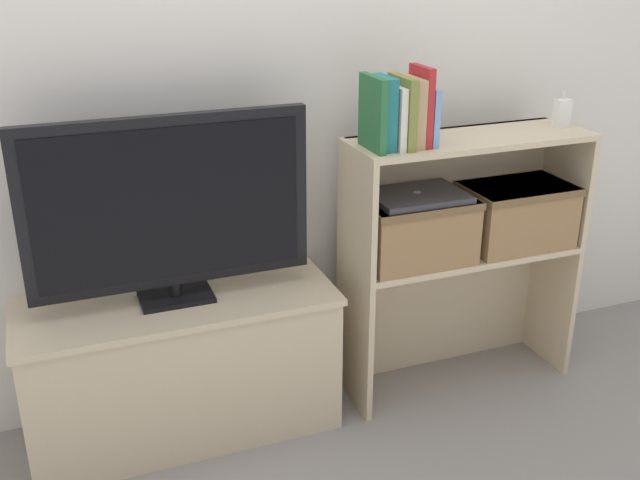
# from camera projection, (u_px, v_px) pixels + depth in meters

# --- Properties ---
(ground_plane) EXTENTS (16.00, 16.00, 0.00)m
(ground_plane) POSITION_uv_depth(u_px,v_px,m) (335.00, 429.00, 2.46)
(ground_plane) COLOR gray
(wall_back) EXTENTS (10.00, 0.05, 2.40)m
(wall_back) POSITION_uv_depth(u_px,v_px,m) (289.00, 39.00, 2.35)
(wall_back) COLOR silver
(wall_back) RESTS_ON ground_plane
(tv_stand) EXTENTS (0.97, 0.39, 0.47)m
(tv_stand) POSITION_uv_depth(u_px,v_px,m) (182.00, 365.00, 2.38)
(tv_stand) COLOR #CCB793
(tv_stand) RESTS_ON ground_plane
(tv) EXTENTS (0.84, 0.14, 0.57)m
(tv) POSITION_uv_depth(u_px,v_px,m) (169.00, 206.00, 2.17)
(tv) COLOR black
(tv) RESTS_ON tv_stand
(bookshelf_lower_tier) EXTENTS (0.82, 0.27, 0.51)m
(bookshelf_lower_tier) POSITION_uv_depth(u_px,v_px,m) (450.00, 294.00, 2.68)
(bookshelf_lower_tier) COLOR #CCB793
(bookshelf_lower_tier) RESTS_ON ground_plane
(bookshelf_upper_tier) EXTENTS (0.82, 0.27, 0.40)m
(bookshelf_upper_tier) POSITION_uv_depth(u_px,v_px,m) (459.00, 175.00, 2.51)
(bookshelf_upper_tier) COLOR #CCB793
(bookshelf_upper_tier) RESTS_ON bookshelf_lower_tier
(book_forest) EXTENTS (0.02, 0.16, 0.22)m
(book_forest) POSITION_uv_depth(u_px,v_px,m) (373.00, 113.00, 2.21)
(book_forest) COLOR #286638
(book_forest) RESTS_ON bookshelf_upper_tier
(book_teal) EXTENTS (0.04, 0.12, 0.22)m
(book_teal) POSITION_uv_depth(u_px,v_px,m) (383.00, 113.00, 2.23)
(book_teal) COLOR #1E7075
(book_teal) RESTS_ON bookshelf_upper_tier
(book_ivory) EXTENTS (0.02, 0.14, 0.19)m
(book_ivory) POSITION_uv_depth(u_px,v_px,m) (394.00, 117.00, 2.24)
(book_ivory) COLOR silver
(book_ivory) RESTS_ON bookshelf_upper_tier
(book_olive) EXTENTS (0.03, 0.16, 0.21)m
(book_olive) POSITION_uv_depth(u_px,v_px,m) (402.00, 112.00, 2.25)
(book_olive) COLOR olive
(book_olive) RESTS_ON bookshelf_upper_tier
(book_tan) EXTENTS (0.03, 0.14, 0.21)m
(book_tan) POSITION_uv_depth(u_px,v_px,m) (411.00, 112.00, 2.26)
(book_tan) COLOR tan
(book_tan) RESTS_ON bookshelf_upper_tier
(book_crimson) EXTENTS (0.02, 0.13, 0.24)m
(book_crimson) POSITION_uv_depth(u_px,v_px,m) (421.00, 106.00, 2.26)
(book_crimson) COLOR #B22328
(book_crimson) RESTS_ON bookshelf_upper_tier
(book_skyblue) EXTENTS (0.02, 0.13, 0.18)m
(book_skyblue) POSITION_uv_depth(u_px,v_px,m) (427.00, 116.00, 2.28)
(book_skyblue) COLOR #709ECC
(book_skyblue) RESTS_ON bookshelf_upper_tier
(baby_monitor) EXTENTS (0.05, 0.03, 0.12)m
(baby_monitor) POSITION_uv_depth(u_px,v_px,m) (562.00, 113.00, 2.50)
(baby_monitor) COLOR white
(baby_monitor) RESTS_ON bookshelf_upper_tier
(storage_basket_left) EXTENTS (0.37, 0.24, 0.21)m
(storage_basket_left) POSITION_uv_depth(u_px,v_px,m) (415.00, 227.00, 2.43)
(storage_basket_left) COLOR #937047
(storage_basket_left) RESTS_ON bookshelf_lower_tier
(storage_basket_right) EXTENTS (0.37, 0.24, 0.21)m
(storage_basket_right) POSITION_uv_depth(u_px,v_px,m) (516.00, 212.00, 2.56)
(storage_basket_right) COLOR #937047
(storage_basket_right) RESTS_ON bookshelf_lower_tier
(laptop) EXTENTS (0.30, 0.22, 0.02)m
(laptop) POSITION_uv_depth(u_px,v_px,m) (417.00, 196.00, 2.39)
(laptop) COLOR #2D2D33
(laptop) RESTS_ON storage_basket_left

